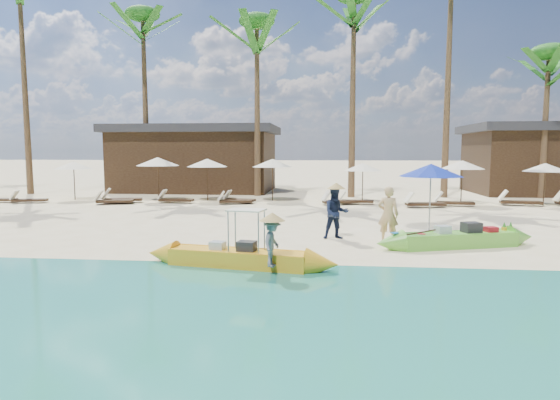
# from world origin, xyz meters

# --- Properties ---
(ground) EXTENTS (240.00, 240.00, 0.00)m
(ground) POSITION_xyz_m (0.00, 0.00, 0.00)
(ground) COLOR #FDECBB
(ground) RESTS_ON ground
(wet_sand_strip) EXTENTS (240.00, 4.50, 0.01)m
(wet_sand_strip) POSITION_xyz_m (0.00, -5.00, 0.00)
(wet_sand_strip) COLOR tan
(wet_sand_strip) RESTS_ON ground
(green_canoe) EXTENTS (5.20, 1.98, 0.68)m
(green_canoe) POSITION_xyz_m (4.34, -0.01, 0.23)
(green_canoe) COLOR #66C33B
(green_canoe) RESTS_ON ground
(yellow_canoe) EXTENTS (5.14, 1.21, 1.34)m
(yellow_canoe) POSITION_xyz_m (-1.28, -2.80, 0.22)
(yellow_canoe) COLOR yellow
(yellow_canoe) RESTS_ON ground
(tourist) EXTENTS (0.67, 0.52, 1.64)m
(tourist) POSITION_xyz_m (2.51, 0.53, 0.82)
(tourist) COLOR tan
(tourist) RESTS_ON ground
(vendor_green) EXTENTS (0.88, 0.74, 1.59)m
(vendor_green) POSITION_xyz_m (1.01, 0.89, 0.79)
(vendor_green) COLOR #151E3A
(vendor_green) RESTS_ON ground
(vendor_yellow) EXTENTS (0.50, 0.74, 1.05)m
(vendor_yellow) POSITION_xyz_m (-0.42, -3.40, 0.71)
(vendor_yellow) COLOR gray
(vendor_yellow) RESTS_ON ground
(blue_umbrella) EXTENTS (2.08, 2.08, 2.24)m
(blue_umbrella) POSITION_xyz_m (4.15, 2.66, 2.02)
(blue_umbrella) COLOR #99999E
(blue_umbrella) RESTS_ON ground
(resort_parasol_2) EXTENTS (2.02, 2.02, 2.09)m
(resort_parasol_2) POSITION_xyz_m (-12.99, 11.05, 1.88)
(resort_parasol_2) COLOR #3A2817
(resort_parasol_2) RESTS_ON ground
(lounger_2_left) EXTENTS (1.80, 0.95, 0.59)m
(lounger_2_left) POSITION_xyz_m (-14.54, 9.21, 0.20)
(lounger_2_left) COLOR #3A2817
(lounger_2_left) RESTS_ON ground
(resort_parasol_3) EXTENTS (2.25, 2.25, 2.32)m
(resort_parasol_3) POSITION_xyz_m (-8.20, 10.87, 2.09)
(resort_parasol_3) COLOR #3A2817
(resort_parasol_3) RESTS_ON ground
(lounger_3_left) EXTENTS (2.05, 1.18, 0.66)m
(lounger_3_left) POSITION_xyz_m (-9.83, 9.76, 0.22)
(lounger_3_left) COLOR #3A2817
(lounger_3_left) RESTS_ON ground
(lounger_3_right) EXTENTS (1.92, 1.03, 0.62)m
(lounger_3_right) POSITION_xyz_m (-9.95, 9.09, 0.21)
(lounger_3_right) COLOR #3A2817
(lounger_3_right) RESTS_ON ground
(resort_parasol_4) EXTENTS (2.18, 2.18, 2.24)m
(resort_parasol_4) POSITION_xyz_m (-5.65, 11.38, 2.02)
(resort_parasol_4) COLOR #3A2817
(resort_parasol_4) RESTS_ON ground
(lounger_4_left) EXTENTS (1.79, 0.56, 0.61)m
(lounger_4_left) POSITION_xyz_m (-7.04, 9.96, 0.20)
(lounger_4_left) COLOR #3A2817
(lounger_4_left) RESTS_ON ground
(lounger_4_right) EXTENTS (1.79, 0.89, 0.58)m
(lounger_4_right) POSITION_xyz_m (-3.94, 9.76, 0.20)
(lounger_4_right) COLOR #3A2817
(lounger_4_right) RESTS_ON ground
(resort_parasol_5) EXTENTS (2.17, 2.17, 2.24)m
(resort_parasol_5) POSITION_xyz_m (-2.15, 11.61, 2.02)
(resort_parasol_5) COLOR #3A2817
(resort_parasol_5) RESTS_ON ground
(lounger_5_left) EXTENTS (1.70, 0.75, 0.56)m
(lounger_5_left) POSITION_xyz_m (-3.83, 10.47, 0.19)
(lounger_5_left) COLOR #3A2817
(lounger_5_left) RESTS_ON ground
(resort_parasol_6) EXTENTS (1.98, 1.98, 2.04)m
(resort_parasol_6) POSITION_xyz_m (2.57, 11.06, 1.84)
(resort_parasol_6) COLOR #3A2817
(resort_parasol_6) RESTS_ON ground
(lounger_6_left) EXTENTS (1.94, 1.13, 0.63)m
(lounger_6_left) POSITION_xyz_m (1.30, 9.96, 0.21)
(lounger_6_left) COLOR #3A2817
(lounger_6_left) RESTS_ON ground
(lounger_6_right) EXTENTS (1.74, 0.72, 0.57)m
(lounger_6_right) POSITION_xyz_m (2.15, 10.42, 0.19)
(lounger_6_right) COLOR #3A2817
(lounger_6_right) RESTS_ON ground
(resort_parasol_7) EXTENTS (2.12, 2.12, 2.19)m
(resort_parasol_7) POSITION_xyz_m (7.41, 10.77, 1.97)
(resort_parasol_7) COLOR #3A2817
(resort_parasol_7) RESTS_ON ground
(lounger_7_left) EXTENTS (1.96, 0.80, 0.65)m
(lounger_7_left) POSITION_xyz_m (5.24, 9.28, 0.22)
(lounger_7_left) COLOR #3A2817
(lounger_7_left) RESTS_ON ground
(lounger_7_right) EXTENTS (1.89, 0.79, 0.62)m
(lounger_7_right) POSITION_xyz_m (6.79, 10.01, 0.21)
(lounger_7_right) COLOR #3A2817
(lounger_7_right) RESTS_ON ground
(resort_parasol_8) EXTENTS (2.02, 2.02, 2.08)m
(resort_parasol_8) POSITION_xyz_m (11.11, 10.28, 1.87)
(resort_parasol_8) COLOR #3A2817
(resort_parasol_8) RESTS_ON ground
(lounger_8_left) EXTENTS (2.03, 0.94, 0.66)m
(lounger_8_left) POSITION_xyz_m (10.02, 10.53, 0.22)
(lounger_8_left) COLOR #3A2817
(lounger_8_left) RESTS_ON ground
(palm_1) EXTENTS (2.08, 2.08, 13.60)m
(palm_1) POSITION_xyz_m (-17.59, 14.06, 10.82)
(palm_1) COLOR brown
(palm_1) RESTS_ON ground
(palm_2) EXTENTS (2.08, 2.08, 11.33)m
(palm_2) POSITION_xyz_m (-10.45, 15.08, 9.18)
(palm_2) COLOR brown
(palm_2) RESTS_ON ground
(palm_3) EXTENTS (2.08, 2.08, 10.52)m
(palm_3) POSITION_xyz_m (-3.36, 14.27, 8.58)
(palm_3) COLOR brown
(palm_3) RESTS_ON ground
(palm_4) EXTENTS (2.08, 2.08, 11.70)m
(palm_4) POSITION_xyz_m (2.15, 14.01, 9.45)
(palm_4) COLOR brown
(palm_4) RESTS_ON ground
(palm_5) EXTENTS (2.08, 2.08, 13.60)m
(palm_5) POSITION_xyz_m (7.45, 14.38, 10.82)
(palm_5) COLOR brown
(palm_5) RESTS_ON ground
(palm_6) EXTENTS (2.08, 2.08, 8.51)m
(palm_6) POSITION_xyz_m (12.84, 14.52, 7.05)
(palm_6) COLOR brown
(palm_6) RESTS_ON ground
(pavilion_west) EXTENTS (10.80, 6.60, 4.30)m
(pavilion_west) POSITION_xyz_m (-8.00, 17.50, 2.19)
(pavilion_west) COLOR #3A2817
(pavilion_west) RESTS_ON ground
(pavilion_east) EXTENTS (8.80, 6.60, 4.30)m
(pavilion_east) POSITION_xyz_m (14.00, 17.50, 2.20)
(pavilion_east) COLOR #3A2817
(pavilion_east) RESTS_ON ground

